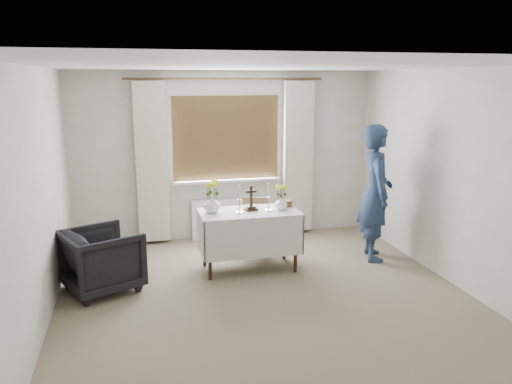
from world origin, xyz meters
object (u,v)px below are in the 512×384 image
person (375,193)px  flower_vase_left (212,204)px  altar_table (249,240)px  wooden_chair (255,227)px  flower_vase_right (281,203)px  wooden_cross (251,198)px  armchair (102,260)px

person → flower_vase_left: size_ratio=8.44×
altar_table → wooden_chair: wooden_chair is taller
altar_table → person: bearing=0.1°
flower_vase_right → wooden_chair: bearing=110.9°
person → wooden_cross: size_ratio=5.65×
altar_table → armchair: bearing=-172.8°
wooden_chair → flower_vase_left: (-0.66, -0.46, 0.48)m
person → flower_vase_left: person is taller
altar_table → flower_vase_left: bearing=174.1°
wooden_chair → wooden_cross: 0.73m
altar_table → person: 1.80m
person → flower_vase_right: person is taller
wooden_chair → flower_vase_left: flower_vase_left is taller
armchair → flower_vase_right: flower_vase_right is taller
wooden_chair → wooden_cross: wooden_cross is taller
altar_table → wooden_cross: bearing=48.4°
altar_table → person: size_ratio=0.68×
armchair → wooden_cross: wooden_cross is taller
wooden_chair → altar_table: bearing=-98.6°
wooden_cross → flower_vase_right: (0.37, -0.06, -0.08)m
person → flower_vase_right: 1.31m
armchair → person: 3.54m
altar_table → flower_vase_right: size_ratio=7.35×
wooden_chair → person: 1.67m
wooden_chair → person: size_ratio=0.43×
armchair → flower_vase_left: size_ratio=3.69×
person → wooden_chair: bearing=85.3°
armchair → flower_vase_left: flower_vase_left is taller
altar_table → flower_vase_right: (0.41, -0.02, 0.47)m
wooden_chair → flower_vase_right: flower_vase_right is taller
altar_table → flower_vase_left: 0.67m
wooden_cross → altar_table: bearing=-140.4°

